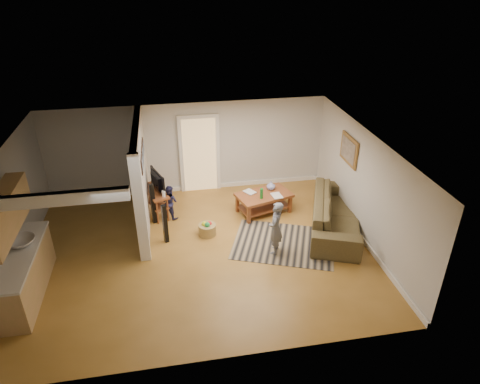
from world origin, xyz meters
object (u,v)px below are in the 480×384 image
object	(u,v)px
sofa	(335,227)
speaker_right	(153,204)
toy_basket	(207,229)
tv_console	(155,193)
child	(275,251)
coffee_table	(264,198)
speaker_left	(165,224)
toddler	(171,217)

from	to	relation	value
sofa	speaker_right	distance (m)	4.45
toy_basket	tv_console	bearing A→B (deg)	134.75
child	coffee_table	bearing A→B (deg)	-161.28
speaker_left	speaker_right	distance (m)	0.94
coffee_table	toddler	distance (m)	2.41
sofa	toy_basket	world-z (taller)	sofa
sofa	coffee_table	size ratio (longest dim) A/B	1.84
sofa	speaker_left	bearing A→B (deg)	109.15
sofa	speaker_right	size ratio (longest dim) A/B	2.64
toddler	speaker_right	bearing A→B (deg)	65.98
sofa	tv_console	size ratio (longest dim) A/B	2.43
coffee_table	child	size ratio (longest dim) A/B	1.22
coffee_table	child	xyz separation A→B (m)	(-0.15, -1.73, -0.41)
child	toddler	xyz separation A→B (m)	(-2.22, 1.88, 0.00)
tv_console	coffee_table	bearing A→B (deg)	-28.01
child	tv_console	bearing A→B (deg)	-105.70
child	toy_basket	bearing A→B (deg)	-100.11
tv_console	toy_basket	bearing A→B (deg)	-65.36
toy_basket	toddler	distance (m)	1.25
sofa	speaker_left	xyz separation A→B (m)	(-4.04, 0.12, 0.48)
coffee_table	speaker_left	bearing A→B (deg)	-159.93
speaker_left	child	bearing A→B (deg)	-39.04
speaker_right	toy_basket	distance (m)	1.49
speaker_left	speaker_right	bearing A→B (deg)	86.14
tv_console	toddler	distance (m)	0.74
tv_console	toy_basket	distance (m)	1.71
coffee_table	sofa	bearing A→B (deg)	-34.27
child	toddler	world-z (taller)	child
tv_console	speaker_right	distance (m)	0.41
speaker_right	toddler	xyz separation A→B (m)	(0.40, 0.16, -0.53)
coffee_table	toddler	size ratio (longest dim) A/B	1.71
tv_console	toy_basket	world-z (taller)	tv_console
toy_basket	sofa	bearing A→B (deg)	-4.62
speaker_left	coffee_table	bearing A→B (deg)	0.06
speaker_left	toddler	distance (m)	1.18
coffee_table	speaker_right	xyz separation A→B (m)	(-2.77, -0.02, 0.12)
speaker_right	toy_basket	size ratio (longest dim) A/B	2.55
speaker_right	tv_console	bearing A→B (deg)	67.88
toy_basket	child	size ratio (longest dim) A/B	0.33
tv_console	speaker_left	bearing A→B (deg)	-101.43
speaker_left	child	xyz separation A→B (m)	(2.36, -0.81, -0.48)
coffee_table	toddler	world-z (taller)	coffee_table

